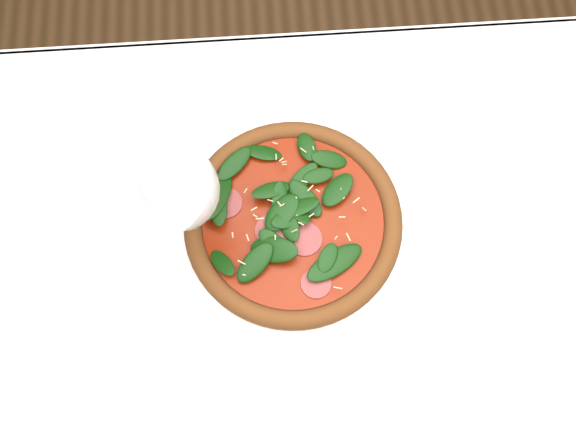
{
  "coord_description": "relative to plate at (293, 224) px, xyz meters",
  "views": [
    {
      "loc": [
        -0.09,
        -0.17,
        1.57
      ],
      "look_at": [
        -0.07,
        0.11,
        0.77
      ],
      "focal_mm": 40.0,
      "sensor_mm": 36.0,
      "label": 1
    }
  ],
  "objects": [
    {
      "name": "plate",
      "position": [
        0.0,
        0.0,
        0.0
      ],
      "size": [
        0.33,
        0.33,
        0.01
      ],
      "color": "white",
      "rests_on": "dining_table"
    },
    {
      "name": "ground",
      "position": [
        0.07,
        -0.1,
        -0.76
      ],
      "size": [
        6.0,
        6.0,
        0.0
      ],
      "primitive_type": "plane",
      "color": "brown",
      "rests_on": "ground"
    },
    {
      "name": "dining_table",
      "position": [
        0.07,
        -0.1,
        -0.11
      ],
      "size": [
        1.21,
        0.81,
        0.75
      ],
      "color": "white",
      "rests_on": "ground"
    },
    {
      "name": "wine_glass",
      "position": [
        -0.13,
        -0.0,
        0.15
      ],
      "size": [
        0.09,
        0.09,
        0.23
      ],
      "color": "white",
      "rests_on": "dining_table"
    },
    {
      "name": "pizza",
      "position": [
        0.0,
        0.0,
        0.02
      ],
      "size": [
        0.38,
        0.38,
        0.04
      ],
      "rotation": [
        0.0,
        0.0,
        0.43
      ],
      "color": "#996325",
      "rests_on": "plate"
    }
  ]
}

